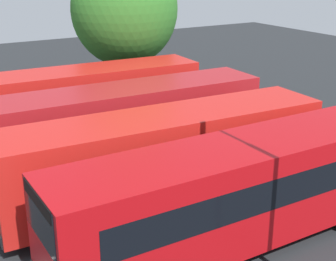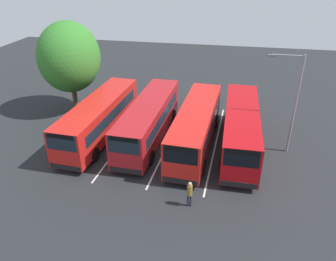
{
  "view_description": "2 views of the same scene",
  "coord_description": "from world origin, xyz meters",
  "views": [
    {
      "loc": [
        8.33,
        15.08,
        7.98
      ],
      "look_at": [
        -1.42,
        -1.17,
        1.22
      ],
      "focal_mm": 52.59,
      "sensor_mm": 36.0,
      "label": 1
    },
    {
      "loc": [
        22.65,
        4.29,
        12.93
      ],
      "look_at": [
        1.43,
        0.09,
        1.56
      ],
      "focal_mm": 34.96,
      "sensor_mm": 36.0,
      "label": 2
    }
  ],
  "objects": [
    {
      "name": "ground_plane",
      "position": [
        0.0,
        0.0,
        0.0
      ],
      "size": [
        67.13,
        67.13,
        0.0
      ],
      "primitive_type": "plane",
      "color": "#232628"
    },
    {
      "name": "bus_far_left",
      "position": [
        0.6,
        -5.68,
        1.74
      ],
      "size": [
        11.36,
        3.0,
        3.12
      ],
      "rotation": [
        0.0,
        0.0,
        -0.05
      ],
      "color": "red",
      "rests_on": "ground"
    },
    {
      "name": "bus_center_left",
      "position": [
        0.17,
        -1.72,
        1.74
      ],
      "size": [
        11.34,
        2.89,
        3.12
      ],
      "rotation": [
        0.0,
        0.0,
        -0.04
      ],
      "color": "#AD191E",
      "rests_on": "ground"
    },
    {
      "name": "bus_center_right",
      "position": [
        0.62,
        2.07,
        1.74
      ],
      "size": [
        11.36,
        3.01,
        3.12
      ],
      "rotation": [
        0.0,
        0.0,
        -0.05
      ],
      "color": "red",
      "rests_on": "ground"
    },
    {
      "name": "bus_far_right",
      "position": [
        0.26,
        5.41,
        1.74
      ],
      "size": [
        11.27,
        2.62,
        3.12
      ],
      "rotation": [
        0.0,
        0.0,
        -0.0
      ],
      "color": "#B70C11",
      "rests_on": "ground"
    },
    {
      "name": "depot_tree",
      "position": [
        -3.92,
        -9.96,
        5.17
      ],
      "size": [
        6.0,
        5.4,
        8.33
      ],
      "color": "#4C3823",
      "rests_on": "ground"
    },
    {
      "name": "lane_stripe_outer_left",
      "position": [
        0.0,
        -3.65,
        0.0
      ],
      "size": [
        13.47,
        0.7,
        0.01
      ],
      "primitive_type": "cube",
      "rotation": [
        0.0,
        0.0,
        -0.04
      ],
      "color": "silver",
      "rests_on": "ground"
    },
    {
      "name": "lane_stripe_inner_left",
      "position": [
        0.0,
        0.0,
        0.0
      ],
      "size": [
        13.47,
        0.7,
        0.01
      ],
      "primitive_type": "cube",
      "rotation": [
        0.0,
        0.0,
        -0.04
      ],
      "color": "silver",
      "rests_on": "ground"
    },
    {
      "name": "lane_stripe_inner_right",
      "position": [
        0.0,
        3.65,
        0.0
      ],
      "size": [
        13.47,
        0.7,
        0.01
      ],
      "primitive_type": "cube",
      "rotation": [
        0.0,
        0.0,
        -0.04
      ],
      "color": "silver",
      "rests_on": "ground"
    }
  ]
}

